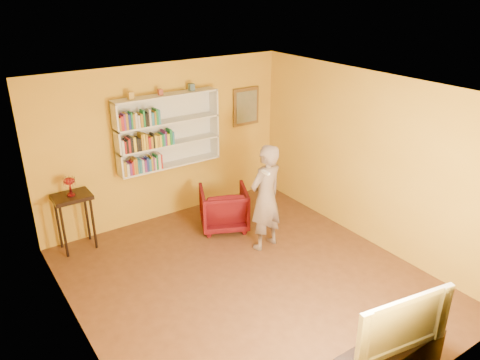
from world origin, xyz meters
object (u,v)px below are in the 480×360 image
Objects in this scene: ruby_lustre at (69,183)px; console_table at (73,205)px; bookshelf at (167,130)px; television at (396,319)px; person at (266,198)px; armchair at (224,208)px.

console_table is at bearing -56.31° from ruby_lustre.
bookshelf reaches higher than console_table.
console_table is at bearing -174.68° from bookshelf.
bookshelf is 1.58× the size of television.
console_table is 0.36m from ruby_lustre.
person reaches higher than console_table.
television reaches higher than armchair.
console_table is 4.89m from television.
bookshelf is at bearing 5.32° from console_table.
armchair is 0.69× the size of television.
console_table is 2.94m from person.
person is (2.46, -1.61, -0.27)m from ruby_lustre.
person is at bearing -33.23° from ruby_lustre.
television is (-0.54, -2.89, -0.06)m from person.
television is at bearing -66.84° from console_table.
bookshelf is 4.73m from television.
bookshelf is at bearing -33.20° from armchair.
ruby_lustre is 0.25× the size of television.
ruby_lustre is 2.50m from armchair.
ruby_lustre reaches higher than armchair.
ruby_lustre is 0.17× the size of person.
television is (-0.34, -3.78, 0.43)m from armchair.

